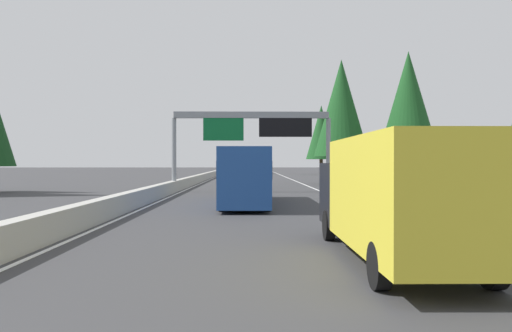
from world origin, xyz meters
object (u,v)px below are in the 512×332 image
at_px(box_truck_mid_center, 394,194).
at_px(bus_far_center, 245,174).
at_px(sedan_near_center, 246,174).
at_px(sedan_far_right, 248,180).
at_px(sign_gantry_overhead, 254,128).
at_px(pickup_mid_left, 230,169).
at_px(conifer_right_near, 408,103).
at_px(conifer_right_far, 321,132).
at_px(conifer_right_mid, 341,108).
at_px(sedan_distant_a, 266,170).

relative_size(box_truck_mid_center, bus_far_center, 0.74).
distance_m(sedan_near_center, sedan_far_right, 22.54).
bearing_deg(box_truck_mid_center, sign_gantry_overhead, 6.62).
distance_m(pickup_mid_left, conifer_right_near, 53.79).
relative_size(sedan_far_right, conifer_right_near, 0.31).
relative_size(pickup_mid_left, conifer_right_far, 0.41).
relative_size(sign_gantry_overhead, sedan_far_right, 2.88).
relative_size(pickup_mid_left, conifer_right_mid, 0.41).
xyz_separation_m(sedan_distant_a, conifer_right_near, (-51.85, -13.51, 7.96)).
bearing_deg(box_truck_mid_center, conifer_right_mid, -8.97).
distance_m(pickup_mid_left, conifer_right_far, 20.16).
xyz_separation_m(bus_far_center, pickup_mid_left, (73.10, 3.77, -0.80)).
distance_m(sedan_distant_a, conifer_right_near, 54.17).
relative_size(conifer_right_near, conifer_right_far, 1.04).
bearing_deg(conifer_right_near, conifer_right_far, 3.59).
relative_size(sign_gantry_overhead, pickup_mid_left, 2.26).
bearing_deg(sedan_near_center, sedan_distant_a, -6.51).
distance_m(box_truck_mid_center, bus_far_center, 16.33).
height_order(sedan_near_center, conifer_right_near, conifer_right_near).
distance_m(sedan_near_center, conifer_right_far, 31.20).
bearing_deg(sign_gantry_overhead, box_truck_mid_center, -173.38).
distance_m(sign_gantry_overhead, conifer_right_mid, 17.35).
distance_m(box_truck_mid_center, sedan_near_center, 57.93).
xyz_separation_m(sedan_near_center, conifer_right_near, (-17.73, -17.40, 7.96)).
xyz_separation_m(sedan_far_right, conifer_right_mid, (5.98, -10.15, 7.56)).
bearing_deg(sedan_near_center, sign_gantry_overhead, -178.50).
bearing_deg(conifer_right_far, sign_gantry_overhead, 166.39).
height_order(pickup_mid_left, conifer_right_near, conifer_right_near).
distance_m(sedan_far_right, sedan_distant_a, 56.76).
xyz_separation_m(sign_gantry_overhead, pickup_mid_left, (61.82, 4.33, -4.18)).
relative_size(box_truck_mid_center, conifer_right_far, 0.62).
height_order(sedan_far_right, sedan_distant_a, same).
bearing_deg(conifer_right_mid, conifer_right_far, -5.52).
xyz_separation_m(box_truck_mid_center, sedan_distant_a, (91.91, 0.06, -0.93)).
bearing_deg(bus_far_center, sign_gantry_overhead, -2.84).
xyz_separation_m(sign_gantry_overhead, conifer_right_near, (12.88, -16.60, 3.56)).
relative_size(sign_gantry_overhead, bus_far_center, 1.10).
bearing_deg(sedan_near_center, bus_far_center, -179.67).
bearing_deg(conifer_right_far, conifer_right_mid, 174.48).
height_order(sedan_distant_a, conifer_right_far, conifer_right_far).
height_order(sedan_near_center, sedan_distant_a, same).
distance_m(sign_gantry_overhead, sedan_far_right, 9.22).
bearing_deg(conifer_right_mid, box_truck_mid_center, 171.03).
distance_m(box_truck_mid_center, conifer_right_mid, 42.27).
height_order(conifer_right_near, conifer_right_far, conifer_right_near).
bearing_deg(bus_far_center, pickup_mid_left, 2.96).
relative_size(sign_gantry_overhead, sedan_near_center, 2.88).
height_order(bus_far_center, conifer_right_far, conifer_right_far).
height_order(pickup_mid_left, conifer_right_mid, conifer_right_mid).
bearing_deg(sedan_near_center, box_truck_mid_center, -176.08).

